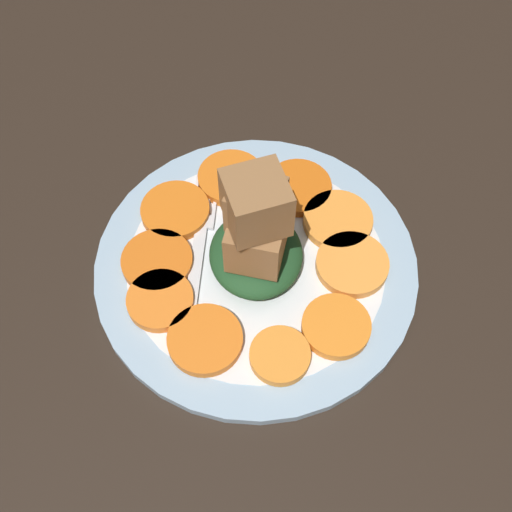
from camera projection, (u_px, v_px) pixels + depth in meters
The scene contains 14 objects.
table_slab at pixel (256, 273), 60.68cm from camera, with size 120.00×120.00×2.00cm, color black.
plate at pixel (256, 265), 59.39cm from camera, with size 29.74×29.74×1.05cm.
carrot_slice_0 at pixel (175, 211), 61.31cm from camera, with size 6.60×6.60×0.96cm, color orange.
carrot_slice_1 at pixel (157, 258), 58.53cm from camera, with size 6.52×6.52×0.96cm, color orange.
carrot_slice_2 at pixel (160, 300), 56.27cm from camera, with size 5.91×5.91×0.96cm, color orange.
carrot_slice_3 at pixel (205, 340), 54.30cm from camera, with size 6.46×6.46×0.96cm, color orange.
carrot_slice_4 at pixel (280, 356), 53.55cm from camera, with size 5.17×5.17×0.96cm, color orange.
carrot_slice_5 at pixel (336, 326), 54.96cm from camera, with size 5.98×5.98×0.96cm, color orange.
carrot_slice_6 at pixel (352, 264), 58.19cm from camera, with size 6.64×6.64×0.96cm, color #F99439.
carrot_slice_7 at pixel (338, 221), 60.71cm from camera, with size 6.61×6.61×0.96cm, color orange.
carrot_slice_8 at pixel (298, 188), 62.76cm from camera, with size 6.52×6.52×0.96cm, color #D66115.
carrot_slice_9 at pixel (231, 178), 63.38cm from camera, with size 6.58×6.58×0.96cm, color orange.
center_pile at pixel (256, 235), 54.48cm from camera, with size 9.39×8.45×12.30cm.
fork at pixel (198, 250), 59.30cm from camera, with size 18.36×3.47×0.40cm.
Camera 1 is at (30.28, -0.79, 53.61)cm, focal length 45.00 mm.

